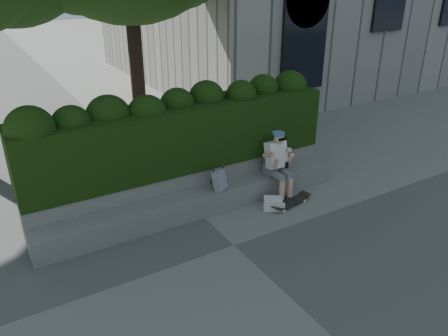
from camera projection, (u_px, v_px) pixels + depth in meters
ground at (234, 245)px, 7.33m from camera, size 80.00×80.00×0.00m
bench_ledge at (199, 203)px, 8.22m from camera, size 6.00×0.45×0.45m
planter_wall at (187, 186)px, 8.53m from camera, size 6.00×0.50×0.75m
hedge at (180, 136)px, 8.30m from camera, size 6.00×1.00×1.20m
person at (278, 162)px, 8.64m from camera, size 0.40×0.76×1.38m
skateboard at (291, 202)px, 8.56m from camera, size 0.89×0.37×0.09m
backpack_plaid at (220, 180)px, 8.15m from camera, size 0.30×0.26×0.39m
backpack_ground at (273, 204)px, 8.42m from camera, size 0.43×0.41×0.23m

